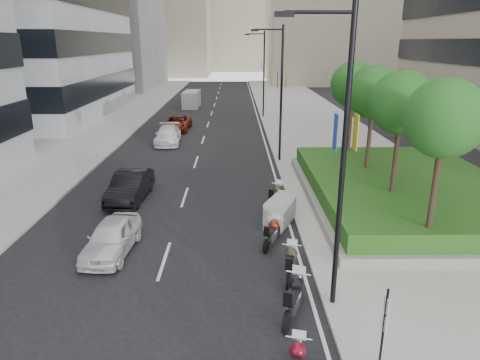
{
  "coord_description": "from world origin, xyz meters",
  "views": [
    {
      "loc": [
        1.24,
        -10.63,
        8.0
      ],
      "look_at": [
        1.45,
        7.78,
        2.0
      ],
      "focal_mm": 32.0,
      "sensor_mm": 36.0,
      "label": 1
    }
  ],
  "objects_px": {
    "lamp_post_1": "(279,88)",
    "car_c": "(168,135)",
    "motorcycle_3": "(290,263)",
    "motorcycle_4": "(272,233)",
    "lamp_post_0": "(339,151)",
    "car_b": "(130,186)",
    "parking_sign": "(384,327)",
    "car_a": "(112,237)",
    "car_d": "(177,123)",
    "motorcycle_6": "(276,196)",
    "lamp_post_2": "(262,70)",
    "motorcycle_5": "(280,211)",
    "delivery_van": "(191,100)",
    "motorcycle_2": "(294,297)"
  },
  "relations": [
    {
      "from": "lamp_post_2",
      "to": "motorcycle_4",
      "type": "bearing_deg",
      "value": -92.62
    },
    {
      "from": "motorcycle_5",
      "to": "motorcycle_3",
      "type": "bearing_deg",
      "value": -156.19
    },
    {
      "from": "lamp_post_1",
      "to": "car_a",
      "type": "relative_size",
      "value": 2.29
    },
    {
      "from": "car_a",
      "to": "car_d",
      "type": "relative_size",
      "value": 0.8
    },
    {
      "from": "car_b",
      "to": "delivery_van",
      "type": "relative_size",
      "value": 0.93
    },
    {
      "from": "delivery_van",
      "to": "lamp_post_0",
      "type": "bearing_deg",
      "value": -76.57
    },
    {
      "from": "parking_sign",
      "to": "lamp_post_2",
      "type": "bearing_deg",
      "value": 90.99
    },
    {
      "from": "delivery_van",
      "to": "motorcycle_5",
      "type": "bearing_deg",
      "value": -76.01
    },
    {
      "from": "lamp_post_1",
      "to": "lamp_post_2",
      "type": "height_order",
      "value": "same"
    },
    {
      "from": "car_a",
      "to": "car_b",
      "type": "height_order",
      "value": "car_b"
    },
    {
      "from": "motorcycle_4",
      "to": "delivery_van",
      "type": "height_order",
      "value": "delivery_van"
    },
    {
      "from": "motorcycle_3",
      "to": "car_d",
      "type": "relative_size",
      "value": 0.42
    },
    {
      "from": "motorcycle_3",
      "to": "motorcycle_6",
      "type": "height_order",
      "value": "motorcycle_6"
    },
    {
      "from": "parking_sign",
      "to": "motorcycle_6",
      "type": "relative_size",
      "value": 1.2
    },
    {
      "from": "motorcycle_3",
      "to": "motorcycle_5",
      "type": "xyz_separation_m",
      "value": [
        0.09,
        4.59,
        0.08
      ]
    },
    {
      "from": "lamp_post_0",
      "to": "motorcycle_3",
      "type": "distance_m",
      "value": 4.93
    },
    {
      "from": "parking_sign",
      "to": "motorcycle_5",
      "type": "bearing_deg",
      "value": 99.35
    },
    {
      "from": "lamp_post_1",
      "to": "motorcycle_5",
      "type": "relative_size",
      "value": 3.96
    },
    {
      "from": "lamp_post_2",
      "to": "motorcycle_3",
      "type": "distance_m",
      "value": 33.58
    },
    {
      "from": "motorcycle_4",
      "to": "motorcycle_5",
      "type": "relative_size",
      "value": 0.84
    },
    {
      "from": "car_b",
      "to": "car_d",
      "type": "distance_m",
      "value": 18.48
    },
    {
      "from": "motorcycle_5",
      "to": "car_c",
      "type": "height_order",
      "value": "car_c"
    },
    {
      "from": "parking_sign",
      "to": "car_d",
      "type": "bearing_deg",
      "value": 106.14
    },
    {
      "from": "motorcycle_4",
      "to": "motorcycle_6",
      "type": "relative_size",
      "value": 0.92
    },
    {
      "from": "lamp_post_0",
      "to": "lamp_post_1",
      "type": "height_order",
      "value": "same"
    },
    {
      "from": "motorcycle_2",
      "to": "motorcycle_5",
      "type": "bearing_deg",
      "value": 18.62
    },
    {
      "from": "lamp_post_0",
      "to": "car_b",
      "type": "xyz_separation_m",
      "value": [
        -8.44,
        9.67,
        -4.32
      ]
    },
    {
      "from": "lamp_post_2",
      "to": "motorcycle_5",
      "type": "bearing_deg",
      "value": -91.76
    },
    {
      "from": "lamp_post_2",
      "to": "motorcycle_3",
      "type": "bearing_deg",
      "value": -91.68
    },
    {
      "from": "car_d",
      "to": "lamp_post_2",
      "type": "bearing_deg",
      "value": 42.11
    },
    {
      "from": "car_a",
      "to": "car_c",
      "type": "bearing_deg",
      "value": 95.89
    },
    {
      "from": "lamp_post_0",
      "to": "car_b",
      "type": "distance_m",
      "value": 13.54
    },
    {
      "from": "motorcycle_6",
      "to": "delivery_van",
      "type": "relative_size",
      "value": 0.43
    },
    {
      "from": "motorcycle_4",
      "to": "motorcycle_6",
      "type": "distance_m",
      "value": 4.25
    },
    {
      "from": "motorcycle_2",
      "to": "motorcycle_4",
      "type": "relative_size",
      "value": 1.16
    },
    {
      "from": "lamp_post_1",
      "to": "motorcycle_5",
      "type": "xyz_separation_m",
      "value": [
        -0.88,
        -10.67,
        -4.43
      ]
    },
    {
      "from": "car_d",
      "to": "motorcycle_3",
      "type": "bearing_deg",
      "value": -71.6
    },
    {
      "from": "lamp_post_0",
      "to": "motorcycle_4",
      "type": "relative_size",
      "value": 4.71
    },
    {
      "from": "motorcycle_4",
      "to": "motorcycle_6",
      "type": "bearing_deg",
      "value": 15.89
    },
    {
      "from": "lamp_post_2",
      "to": "car_b",
      "type": "distance_m",
      "value": 27.05
    },
    {
      "from": "lamp_post_0",
      "to": "parking_sign",
      "type": "distance_m",
      "value": 4.74
    },
    {
      "from": "car_a",
      "to": "lamp_post_0",
      "type": "bearing_deg",
      "value": -21.32
    },
    {
      "from": "lamp_post_0",
      "to": "motorcycle_3",
      "type": "relative_size",
      "value": 4.34
    },
    {
      "from": "lamp_post_0",
      "to": "motorcycle_5",
      "type": "height_order",
      "value": "lamp_post_0"
    },
    {
      "from": "motorcycle_2",
      "to": "car_d",
      "type": "xyz_separation_m",
      "value": [
        -7.22,
        28.57,
        0.06
      ]
    },
    {
      "from": "lamp_post_0",
      "to": "lamp_post_2",
      "type": "xyz_separation_m",
      "value": [
        0.0,
        35.0,
        0.0
      ]
    },
    {
      "from": "lamp_post_2",
      "to": "car_c",
      "type": "xyz_separation_m",
      "value": [
        -8.41,
        -12.28,
        -4.37
      ]
    },
    {
      "from": "lamp_post_1",
      "to": "car_c",
      "type": "bearing_deg",
      "value": 145.78
    },
    {
      "from": "motorcycle_3",
      "to": "motorcycle_4",
      "type": "relative_size",
      "value": 1.09
    },
    {
      "from": "parking_sign",
      "to": "car_a",
      "type": "height_order",
      "value": "parking_sign"
    }
  ]
}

